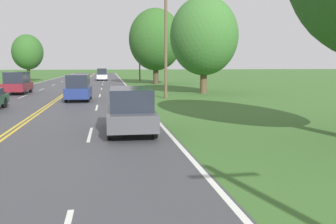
{
  "coord_description": "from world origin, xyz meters",
  "views": [
    {
      "loc": [
        4.02,
        2.31,
        2.77
      ],
      "look_at": [
        6.06,
        14.39,
        1.12
      ],
      "focal_mm": 38.0,
      "sensor_mm": 36.0,
      "label": 1
    }
  ],
  "objects_px": {
    "tree_left_verge": "(28,52)",
    "car_dark_blue_van_mid_near": "(79,88)",
    "car_maroon_van_mid_far": "(17,83)",
    "car_dark_grey_suv_nearest": "(131,109)",
    "car_silver_van_receding": "(102,74)",
    "tree_far_back": "(156,40)",
    "tree_behind_sign": "(204,36)"
  },
  "relations": [
    {
      "from": "tree_far_back",
      "to": "car_maroon_van_mid_far",
      "type": "height_order",
      "value": "tree_far_back"
    },
    {
      "from": "car_dark_blue_van_mid_near",
      "to": "tree_left_verge",
      "type": "bearing_deg",
      "value": -161.34
    },
    {
      "from": "car_dark_grey_suv_nearest",
      "to": "car_silver_van_receding",
      "type": "bearing_deg",
      "value": -176.66
    },
    {
      "from": "car_maroon_van_mid_far",
      "to": "car_silver_van_receding",
      "type": "distance_m",
      "value": 28.62
    },
    {
      "from": "tree_far_back",
      "to": "car_maroon_van_mid_far",
      "type": "relative_size",
      "value": 2.3
    },
    {
      "from": "car_silver_van_receding",
      "to": "tree_left_verge",
      "type": "bearing_deg",
      "value": -83.31
    },
    {
      "from": "tree_left_verge",
      "to": "car_silver_van_receding",
      "type": "bearing_deg",
      "value": 7.54
    },
    {
      "from": "tree_far_back",
      "to": "car_maroon_van_mid_far",
      "type": "xyz_separation_m",
      "value": [
        -15.26,
        -15.4,
        -5.19
      ]
    },
    {
      "from": "car_dark_blue_van_mid_near",
      "to": "car_maroon_van_mid_far",
      "type": "distance_m",
      "value": 9.81
    },
    {
      "from": "tree_left_verge",
      "to": "car_dark_blue_van_mid_near",
      "type": "xyz_separation_m",
      "value": [
        10.59,
        -33.66,
        -3.74
      ]
    },
    {
      "from": "car_maroon_van_mid_far",
      "to": "car_silver_van_receding",
      "type": "bearing_deg",
      "value": -14.9
    },
    {
      "from": "tree_left_verge",
      "to": "car_maroon_van_mid_far",
      "type": "bearing_deg",
      "value": -80.49
    },
    {
      "from": "tree_left_verge",
      "to": "car_maroon_van_mid_far",
      "type": "distance_m",
      "value": 26.69
    },
    {
      "from": "car_dark_blue_van_mid_near",
      "to": "car_maroon_van_mid_far",
      "type": "height_order",
      "value": "car_maroon_van_mid_far"
    },
    {
      "from": "tree_far_back",
      "to": "car_dark_grey_suv_nearest",
      "type": "distance_m",
      "value": 37.28
    },
    {
      "from": "tree_behind_sign",
      "to": "car_dark_grey_suv_nearest",
      "type": "height_order",
      "value": "tree_behind_sign"
    },
    {
      "from": "tree_far_back",
      "to": "car_dark_blue_van_mid_near",
      "type": "relative_size",
      "value": 2.69
    },
    {
      "from": "tree_left_verge",
      "to": "tree_far_back",
      "type": "xyz_separation_m",
      "value": [
        19.63,
        -10.67,
        1.5
      ]
    },
    {
      "from": "tree_behind_sign",
      "to": "car_silver_van_receding",
      "type": "distance_m",
      "value": 31.92
    },
    {
      "from": "car_dark_blue_van_mid_near",
      "to": "car_silver_van_receding",
      "type": "relative_size",
      "value": 0.87
    },
    {
      "from": "tree_left_verge",
      "to": "tree_behind_sign",
      "type": "distance_m",
      "value": 35.86
    },
    {
      "from": "tree_far_back",
      "to": "car_dark_grey_suv_nearest",
      "type": "relative_size",
      "value": 2.39
    },
    {
      "from": "car_dark_grey_suv_nearest",
      "to": "car_silver_van_receding",
      "type": "height_order",
      "value": "car_silver_van_receding"
    },
    {
      "from": "car_dark_grey_suv_nearest",
      "to": "car_dark_blue_van_mid_near",
      "type": "relative_size",
      "value": 1.12
    },
    {
      "from": "tree_left_verge",
      "to": "car_dark_blue_van_mid_near",
      "type": "height_order",
      "value": "tree_left_verge"
    },
    {
      "from": "car_dark_grey_suv_nearest",
      "to": "car_silver_van_receding",
      "type": "distance_m",
      "value": 48.7
    },
    {
      "from": "tree_far_back",
      "to": "car_dark_grey_suv_nearest",
      "type": "bearing_deg",
      "value": -99.23
    },
    {
      "from": "car_dark_grey_suv_nearest",
      "to": "car_dark_blue_van_mid_near",
      "type": "xyz_separation_m",
      "value": [
        -3.12,
        13.44,
        0.06
      ]
    },
    {
      "from": "tree_far_back",
      "to": "car_maroon_van_mid_far",
      "type": "bearing_deg",
      "value": -134.74
    },
    {
      "from": "tree_far_back",
      "to": "car_silver_van_receding",
      "type": "xyz_separation_m",
      "value": [
        -7.81,
        12.24,
        -5.19
      ]
    },
    {
      "from": "tree_left_verge",
      "to": "car_maroon_van_mid_far",
      "type": "relative_size",
      "value": 1.65
    },
    {
      "from": "tree_behind_sign",
      "to": "car_silver_van_receding",
      "type": "bearing_deg",
      "value": 108.55
    }
  ]
}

